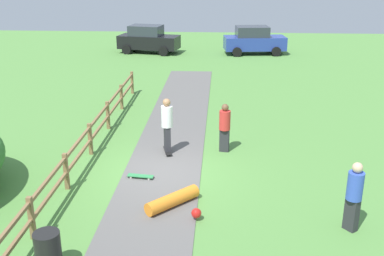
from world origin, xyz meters
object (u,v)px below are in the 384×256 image
trash_bin (48,252)px  skateboard_loose (140,176)px  bystander_blue (354,193)px  parked_car_blue (254,40)px  skater_riding (167,123)px  skater_fallen (174,201)px  bystander_red (225,126)px  parked_car_black (148,39)px

trash_bin → skateboard_loose: 4.68m
bystander_blue → parked_car_blue: size_ratio=0.41×
skateboard_loose → bystander_blue: (5.60, -2.49, 0.90)m
trash_bin → skater_riding: 6.80m
skater_fallen → parked_car_blue: (3.40, 21.92, 0.76)m
bystander_red → skater_riding: bearing=-170.8°
bystander_blue → parked_car_blue: bearing=92.5°
parked_car_blue → parked_car_black: bearing=179.9°
trash_bin → skater_fallen: trash_bin is taller
skater_riding → skateboard_loose: (-0.60, -2.02, -1.01)m
skater_fallen → parked_car_black: size_ratio=0.34×
parked_car_blue → parked_car_black: same height
skater_fallen → parked_car_blue: 22.19m
trash_bin → parked_car_blue: size_ratio=0.21×
trash_bin → skater_riding: size_ratio=0.47×
trash_bin → skater_riding: skater_riding is taller
parked_car_blue → trash_bin: bearing=-103.2°
bystander_red → skateboard_loose: bearing=-137.2°
skateboard_loose → parked_car_blue: 20.76m
skater_riding → skater_fallen: 3.87m
skater_riding → bystander_red: skater_riding is taller
skater_fallen → skateboard_loose: (-1.20, 1.69, -0.11)m
skater_fallen → skateboard_loose: 2.07m
skater_riding → bystander_blue: (5.01, -4.51, -0.11)m
bystander_red → parked_car_blue: parked_car_blue is taller
skateboard_loose → bystander_red: bearing=42.8°
skater_riding → bystander_red: (1.93, 0.31, -0.16)m
skater_fallen → skater_riding: bearing=99.2°
trash_bin → parked_car_blue: 25.41m
trash_bin → parked_car_black: 24.81m
parked_car_blue → bystander_red: bearing=-96.6°
skater_fallen → parked_car_black: parked_car_black is taller
skater_riding → parked_car_blue: (4.00, 18.20, -0.14)m
skater_fallen → parked_car_blue: bearing=81.2°
skateboard_loose → bystander_blue: 6.19m
skateboard_loose → bystander_blue: bearing=-24.0°
skater_fallen → bystander_red: bearing=71.7°
skater_riding → parked_car_black: (-3.41, 18.22, -0.14)m
skater_fallen → parked_car_black: 22.31m
bystander_red → parked_car_black: (-5.35, 17.91, 0.02)m
skateboard_loose → bystander_red: 3.54m
parked_car_black → skater_riding: bearing=-79.4°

